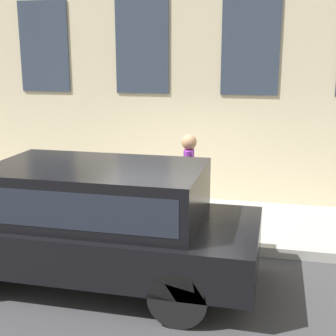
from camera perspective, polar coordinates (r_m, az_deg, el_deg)
ground_plane at (r=8.24m, az=-0.05°, el=-9.74°), size 80.00×80.00×0.00m
sidewalk at (r=9.35m, az=1.70°, el=-6.31°), size 2.49×60.00×0.17m
fire_hydrant at (r=8.51m, az=-2.55°, el=-4.99°), size 0.37×0.47×0.75m
person at (r=8.48m, az=2.54°, el=-0.47°), size 0.42×0.28×1.72m
parked_truck_black_near at (r=6.86m, az=-9.00°, el=-5.75°), size 2.01×4.82×1.76m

